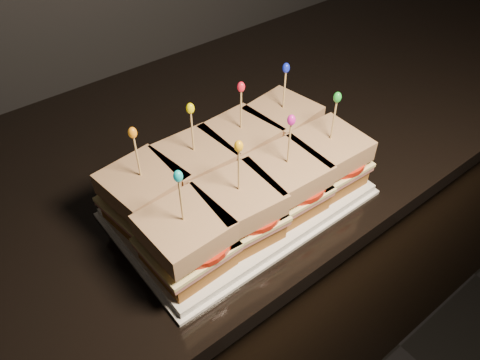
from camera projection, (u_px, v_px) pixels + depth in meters
cabinet at (199, 290)px, 1.18m from camera, size 2.57×0.65×0.83m
granite_slab at (186, 158)px, 0.88m from camera, size 2.61×0.69×0.04m
platter at (240, 201)px, 0.76m from camera, size 0.39×0.24×0.02m
platter_rim at (240, 203)px, 0.77m from camera, size 0.40×0.25×0.01m
sandwich_0_bread_bot at (148, 210)px, 0.71m from camera, size 0.11×0.11×0.03m
sandwich_0_ham at (146, 202)px, 0.70m from camera, size 0.12×0.12×0.01m
sandwich_0_cheese at (145, 198)px, 0.70m from camera, size 0.12×0.12×0.01m
sandwich_0_tomato at (154, 193)px, 0.69m from camera, size 0.10×0.10×0.01m
sandwich_0_bread_top at (142, 184)px, 0.68m from camera, size 0.11×0.11×0.03m
sandwich_0_pick at (138, 159)px, 0.65m from camera, size 0.00×0.00×0.09m
sandwich_0_frill at (133, 133)px, 0.62m from camera, size 0.01×0.01×0.02m
sandwich_1_bread_bot at (197, 184)px, 0.76m from camera, size 0.10×0.10×0.03m
sandwich_1_ham at (196, 176)px, 0.74m from camera, size 0.11×0.11×0.01m
sandwich_1_cheese at (196, 173)px, 0.74m from camera, size 0.12×0.11×0.01m
sandwich_1_tomato at (204, 168)px, 0.74m from camera, size 0.10×0.10×0.01m
sandwich_1_bread_top at (195, 159)px, 0.72m from camera, size 0.10×0.10×0.03m
sandwich_1_pick at (193, 134)px, 0.69m from camera, size 0.00×0.00×0.09m
sandwich_1_frill at (190, 108)px, 0.66m from camera, size 0.01×0.01×0.02m
sandwich_2_bread_bot at (241, 162)px, 0.80m from camera, size 0.11×0.11×0.03m
sandwich_2_ham at (241, 154)px, 0.79m from camera, size 0.12×0.11×0.01m
sandwich_2_cheese at (241, 150)px, 0.78m from camera, size 0.12×0.12×0.01m
sandwich_2_tomato at (249, 146)px, 0.78m from camera, size 0.10×0.10×0.01m
sandwich_2_bread_top at (241, 136)px, 0.76m from camera, size 0.11×0.11×0.03m
sandwich_2_pick at (241, 112)px, 0.73m from camera, size 0.00×0.00×0.09m
sandwich_2_frill at (241, 87)px, 0.70m from camera, size 0.01×0.01×0.02m
sandwich_3_bread_bot at (281, 141)px, 0.84m from camera, size 0.11×0.11×0.03m
sandwich_3_ham at (281, 133)px, 0.83m from camera, size 0.12×0.12×0.01m
sandwich_3_cheese at (282, 130)px, 0.82m from camera, size 0.13×0.12×0.01m
sandwich_3_tomato at (289, 126)px, 0.82m from camera, size 0.10×0.10×0.01m
sandwich_3_bread_top at (283, 116)px, 0.80m from camera, size 0.12×0.12×0.03m
sandwich_3_pick at (284, 92)px, 0.77m from camera, size 0.00×0.00×0.09m
sandwich_3_frill at (286, 68)px, 0.74m from camera, size 0.01×0.01×0.02m
sandwich_4_bread_bot at (187, 254)px, 0.65m from camera, size 0.10×0.10×0.03m
sandwich_4_ham at (186, 246)px, 0.64m from camera, size 0.11×0.11×0.01m
sandwich_4_cheese at (186, 243)px, 0.63m from camera, size 0.12×0.11×0.01m
sandwich_4_tomato at (196, 238)px, 0.63m from camera, size 0.10×0.10×0.01m
sandwich_4_bread_top at (184, 228)px, 0.61m from camera, size 0.11×0.11×0.03m
sandwich_4_pick at (181, 203)px, 0.58m from camera, size 0.00×0.00×0.09m
sandwich_4_frill at (178, 176)px, 0.55m from camera, size 0.01×0.01×0.02m
sandwich_5_bread_bot at (239, 224)px, 0.69m from camera, size 0.11×0.11×0.03m
sandwich_5_ham at (239, 216)px, 0.68m from camera, size 0.12×0.12×0.01m
sandwich_5_cheese at (239, 212)px, 0.68m from camera, size 0.12×0.12×0.01m
sandwich_5_tomato at (248, 207)px, 0.67m from camera, size 0.10×0.10×0.01m
sandwich_5_bread_top at (239, 198)px, 0.66m from camera, size 0.11×0.11×0.03m
sandwich_5_pick at (239, 173)px, 0.62m from camera, size 0.00×0.00×0.09m
sandwich_5_frill at (239, 146)px, 0.59m from camera, size 0.01×0.01×0.02m
sandwich_6_bread_bot at (284, 197)px, 0.74m from camera, size 0.10×0.10×0.03m
sandwich_6_ham at (285, 189)px, 0.72m from camera, size 0.12×0.11×0.01m
sandwich_6_cheese at (285, 185)px, 0.72m from camera, size 0.12×0.11×0.01m
sandwich_6_tomato at (294, 181)px, 0.72m from camera, size 0.10×0.10×0.01m
sandwich_6_bread_top at (287, 171)px, 0.70m from camera, size 0.11×0.11×0.03m
sandwich_6_pick at (289, 146)px, 0.67m from camera, size 0.00×0.00×0.09m
sandwich_6_frill at (291, 120)px, 0.64m from camera, size 0.01×0.01×0.02m
sandwich_7_bread_bot at (325, 173)px, 0.78m from camera, size 0.10×0.10×0.03m
sandwich_7_ham at (326, 165)px, 0.77m from camera, size 0.11×0.11×0.01m
sandwich_7_cheese at (327, 161)px, 0.76m from camera, size 0.12×0.11×0.01m
sandwich_7_tomato at (335, 157)px, 0.76m from camera, size 0.10×0.10×0.01m
sandwich_7_bread_top at (329, 147)px, 0.74m from camera, size 0.11×0.11×0.03m
sandwich_7_pick at (333, 123)px, 0.71m from camera, size 0.00×0.00×0.09m
sandwich_7_frill at (337, 97)px, 0.68m from camera, size 0.01×0.01×0.02m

